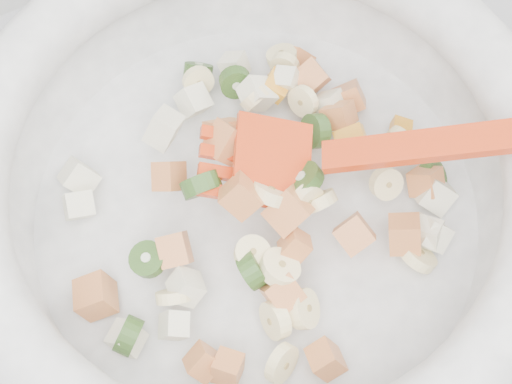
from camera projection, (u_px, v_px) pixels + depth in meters
counter at (359, 311)px, 1.02m from camera, size 2.00×0.60×0.90m
mixing_bowl at (257, 183)px, 0.53m from camera, size 0.43×0.41×0.14m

